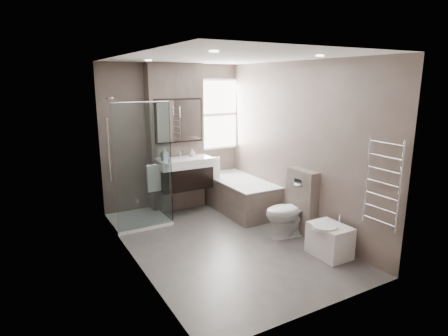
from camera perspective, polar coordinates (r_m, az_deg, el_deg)
room at (r=5.16m, az=0.17°, el=1.94°), size 2.70×3.90×2.70m
vanity_pier at (r=6.74m, az=-7.36°, el=4.51°), size 1.00×0.25×2.60m
vanity at (r=6.53m, az=-6.04°, el=-0.74°), size 0.95×0.47×0.66m
mirror_cabinet at (r=6.55m, az=-6.89°, el=7.18°), size 0.86×0.08×0.76m
towel_left at (r=6.32m, az=-10.62°, el=-1.56°), size 0.24×0.06×0.44m
towel_right at (r=6.75m, az=-1.62°, el=-0.38°), size 0.24×0.06×0.44m
shower_enclosure at (r=6.28m, az=-12.01°, el=-3.91°), size 0.90×0.90×2.00m
bathtub at (r=6.78m, az=2.35°, el=-3.88°), size 0.75×1.60×0.57m
window at (r=7.17m, az=-1.03°, el=8.15°), size 0.98×0.06×1.33m
toilet at (r=5.75m, az=9.93°, el=-6.60°), size 0.80×0.54×0.76m
cistern_box at (r=5.86m, az=11.78°, el=-5.05°), size 0.19×0.55×1.00m
bidet at (r=5.29m, az=15.75°, el=-10.47°), size 0.47×0.54×0.56m
towel_radiator at (r=4.84m, az=23.05°, el=-2.12°), size 0.03×0.49×1.10m
soap_bottle_a at (r=6.30m, az=-8.96°, el=2.06°), size 0.10×0.10×0.22m
soap_bottle_b at (r=6.62m, az=-4.86°, el=2.38°), size 0.11×0.11×0.14m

